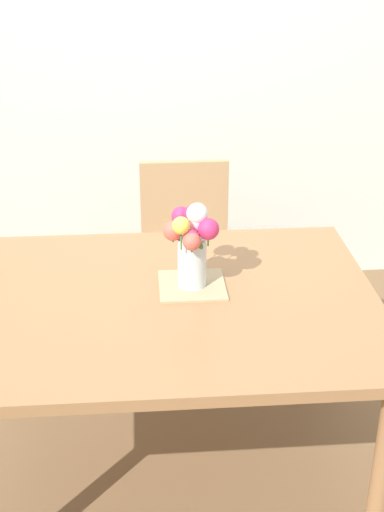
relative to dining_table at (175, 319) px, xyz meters
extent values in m
plane|color=brown|center=(0.00, 0.00, -0.65)|extent=(12.00, 12.00, 0.00)
cube|color=silver|center=(0.00, 1.60, 0.75)|extent=(7.00, 0.10, 2.80)
cube|color=#9E7047|center=(0.00, 0.00, 0.07)|extent=(1.41, 1.11, 0.04)
cylinder|color=#9E7047|center=(0.63, -0.48, -0.30)|extent=(0.07, 0.07, 0.70)
cylinder|color=#9E7047|center=(-0.63, 0.48, -0.30)|extent=(0.07, 0.07, 0.70)
cylinder|color=#9E7047|center=(0.63, 0.48, -0.30)|extent=(0.07, 0.07, 0.70)
cube|color=tan|center=(0.10, 0.82, -0.20)|extent=(0.42, 0.42, 0.04)
cylinder|color=tan|center=(0.28, 0.64, -0.43)|extent=(0.04, 0.04, 0.44)
cylinder|color=tan|center=(-0.08, 0.64, -0.43)|extent=(0.04, 0.04, 0.44)
cylinder|color=tan|center=(0.28, 1.00, -0.43)|extent=(0.04, 0.04, 0.44)
cylinder|color=tan|center=(-0.08, 1.00, -0.43)|extent=(0.04, 0.04, 0.44)
cube|color=tan|center=(0.10, 1.01, 0.03)|extent=(0.42, 0.04, 0.42)
cube|color=tan|center=(0.06, 0.08, 0.09)|extent=(0.23, 0.23, 0.01)
cylinder|color=silver|center=(0.06, 0.08, 0.18)|extent=(0.10, 0.10, 0.18)
sphere|color=#E55B4C|center=(0.06, -0.01, 0.30)|extent=(0.06, 0.06, 0.06)
cylinder|color=#478438|center=(0.06, -0.01, 0.28)|extent=(0.01, 0.01, 0.04)
sphere|color=#E55B4C|center=(0.00, 0.08, 0.30)|extent=(0.07, 0.07, 0.07)
cylinder|color=#478438|center=(0.00, 0.08, 0.28)|extent=(0.01, 0.01, 0.04)
sphere|color=#D12D66|center=(0.07, 0.12, 0.35)|extent=(0.06, 0.06, 0.06)
cylinder|color=#478438|center=(0.07, 0.12, 0.31)|extent=(0.01, 0.01, 0.08)
sphere|color=#EA9EBC|center=(0.08, 0.05, 0.34)|extent=(0.05, 0.05, 0.05)
cylinder|color=#478438|center=(0.08, 0.05, 0.30)|extent=(0.01, 0.01, 0.07)
sphere|color=white|center=(0.08, 0.06, 0.37)|extent=(0.07, 0.07, 0.07)
cylinder|color=#478438|center=(0.08, 0.06, 0.32)|extent=(0.01, 0.01, 0.11)
sphere|color=#D12D66|center=(0.06, 0.01, 0.31)|extent=(0.05, 0.05, 0.05)
cylinder|color=#478438|center=(0.06, 0.01, 0.29)|extent=(0.01, 0.01, 0.05)
sphere|color=#EA9EBC|center=(0.09, 0.10, 0.35)|extent=(0.05, 0.05, 0.05)
cylinder|color=#478438|center=(0.09, 0.10, 0.31)|extent=(0.01, 0.01, 0.08)
sphere|color=#D12D66|center=(0.12, 0.04, 0.33)|extent=(0.07, 0.07, 0.07)
cylinder|color=#478438|center=(0.12, 0.04, 0.30)|extent=(0.01, 0.01, 0.06)
sphere|color=#D12D66|center=(0.05, 0.15, 0.31)|extent=(0.05, 0.05, 0.05)
cylinder|color=#478438|center=(0.05, 0.15, 0.29)|extent=(0.01, 0.01, 0.05)
sphere|color=#EFD14C|center=(0.02, 0.01, 0.35)|extent=(0.06, 0.06, 0.06)
cylinder|color=#478438|center=(0.02, 0.01, 0.31)|extent=(0.01, 0.01, 0.09)
sphere|color=#D12D66|center=(0.03, 0.16, 0.32)|extent=(0.07, 0.07, 0.07)
cylinder|color=#478438|center=(0.03, 0.16, 0.29)|extent=(0.01, 0.01, 0.06)
ellipsoid|color=#478438|center=(0.08, 0.02, 0.28)|extent=(0.04, 0.07, 0.02)
ellipsoid|color=#478438|center=(0.12, 0.12, 0.30)|extent=(0.07, 0.06, 0.01)
camera|label=1|loc=(-0.10, -2.08, 1.27)|focal=48.74mm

